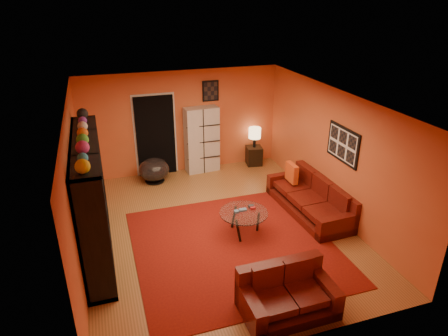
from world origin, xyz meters
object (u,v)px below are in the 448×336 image
object	(u,v)px
side_table	(254,156)
table_lamp	(255,133)
loveseat	(286,293)
entertainment_unit	(92,198)
bowl_chair	(154,170)
tv	(95,198)
sofa	(313,199)
storage_cabinet	(202,140)
coffee_table	(244,215)

from	to	relation	value
side_table	table_lamp	xyz separation A→B (m)	(0.00, 0.00, 0.63)
loveseat	side_table	xyz separation A→B (m)	(1.58, 5.17, -0.04)
entertainment_unit	loveseat	xyz separation A→B (m)	(2.58, -2.42, -0.76)
entertainment_unit	bowl_chair	xyz separation A→B (m)	(1.42, 2.50, -0.73)
tv	side_table	size ratio (longest dim) A/B	1.97
tv	sofa	distance (m)	4.42
tv	storage_cabinet	size ratio (longest dim) A/B	0.58
coffee_table	bowl_chair	distance (m)	3.12
coffee_table	table_lamp	world-z (taller)	table_lamp
sofa	side_table	xyz separation A→B (m)	(-0.25, 2.74, -0.03)
table_lamp	bowl_chair	bearing A→B (deg)	-174.79
entertainment_unit	table_lamp	distance (m)	4.99
storage_cabinet	tv	bearing A→B (deg)	-139.38
tv	bowl_chair	bearing A→B (deg)	-29.49
coffee_table	bowl_chair	world-z (taller)	bowl_chair
tv	entertainment_unit	bearing A→B (deg)	149.77
entertainment_unit	side_table	xyz separation A→B (m)	(4.16, 2.75, -0.80)
loveseat	storage_cabinet	bearing A→B (deg)	-2.32
tv	loveseat	bearing A→B (deg)	-134.79
sofa	side_table	distance (m)	2.75
sofa	bowl_chair	xyz separation A→B (m)	(-3.00, 2.49, 0.04)
tv	storage_cabinet	world-z (taller)	storage_cabinet
bowl_chair	tv	bearing A→B (deg)	-119.49
loveseat	bowl_chair	size ratio (longest dim) A/B	1.85
entertainment_unit	bowl_chair	size ratio (longest dim) A/B	4.04
bowl_chair	table_lamp	bearing A→B (deg)	5.21
table_lamp	tv	bearing A→B (deg)	-147.04
loveseat	table_lamp	distance (m)	5.44
tv	bowl_chair	xyz separation A→B (m)	(1.37, 2.41, -0.68)
bowl_chair	side_table	world-z (taller)	bowl_chair
storage_cabinet	entertainment_unit	bearing A→B (deg)	-139.02
coffee_table	bowl_chair	size ratio (longest dim) A/B	1.25
coffee_table	sofa	bearing A→B (deg)	11.77
coffee_table	table_lamp	xyz separation A→B (m)	(1.47, 3.10, 0.46)
entertainment_unit	side_table	distance (m)	5.05
entertainment_unit	table_lamp	xyz separation A→B (m)	(4.16, 2.75, -0.17)
entertainment_unit	side_table	world-z (taller)	entertainment_unit
tv	storage_cabinet	bearing A→B (deg)	-44.56
tv	coffee_table	distance (m)	2.74
coffee_table	storage_cabinet	bearing A→B (deg)	89.42
entertainment_unit	storage_cabinet	size ratio (longest dim) A/B	1.76
loveseat	coffee_table	distance (m)	2.08
loveseat	tv	bearing A→B (deg)	44.49
coffee_table	side_table	distance (m)	3.43
side_table	entertainment_unit	bearing A→B (deg)	-146.53
side_table	table_lamp	bearing A→B (deg)	0.00
tv	bowl_chair	distance (m)	2.86
coffee_table	loveseat	bearing A→B (deg)	-93.16
loveseat	bowl_chair	world-z (taller)	loveseat
coffee_table	entertainment_unit	bearing A→B (deg)	172.63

